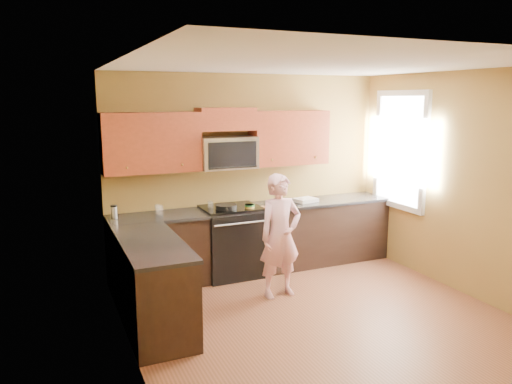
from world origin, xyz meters
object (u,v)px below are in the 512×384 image
butter_tub (250,210)px  frying_pan (226,209)px  travel_mug (114,219)px  woman (280,236)px  stove (231,241)px  microwave (227,168)px

butter_tub → frying_pan: bearing=168.0°
butter_tub → travel_mug: travel_mug is taller
woman → stove: bearing=104.6°
stove → woman: 0.98m
woman → frying_pan: woman is taller
microwave → butter_tub: size_ratio=5.80×
microwave → woman: size_ratio=0.51×
frying_pan → travel_mug: 1.41m
travel_mug → woman: bearing=-28.2°
stove → frying_pan: size_ratio=1.96×
microwave → frying_pan: 0.56m
woman → butter_tub: 0.76m
microwave → frying_pan: size_ratio=1.57×
microwave → travel_mug: size_ratio=4.45×
microwave → travel_mug: (-1.50, -0.06, -0.53)m
microwave → woman: (0.29, -1.02, -0.70)m
butter_tub → travel_mug: bearing=172.5°
butter_tub → microwave: bearing=124.8°
frying_pan → travel_mug: travel_mug is taller
microwave → butter_tub: bearing=-55.2°
frying_pan → butter_tub: frying_pan is taller
microwave → frying_pan: (-0.10, -0.22, -0.50)m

